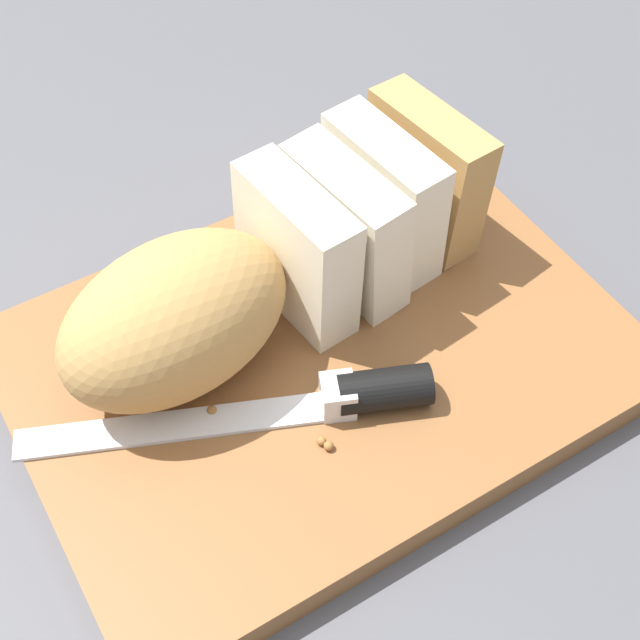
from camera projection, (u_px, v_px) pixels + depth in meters
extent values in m
plane|color=#4C4C51|center=(320.00, 371.00, 0.59)|extent=(3.00, 3.00, 0.00)
cube|color=brown|center=(320.00, 360.00, 0.58)|extent=(0.38, 0.27, 0.02)
ellipsoid|color=tan|center=(175.00, 319.00, 0.53)|extent=(0.16, 0.12, 0.09)
cube|color=#F2E8CC|center=(297.00, 250.00, 0.56)|extent=(0.04, 0.10, 0.09)
cube|color=#F2E8CC|center=(346.00, 227.00, 0.57)|extent=(0.05, 0.10, 0.09)
cube|color=#F2E8CC|center=(383.00, 197.00, 0.59)|extent=(0.04, 0.10, 0.09)
cube|color=tan|center=(424.00, 173.00, 0.61)|extent=(0.05, 0.10, 0.10)
cube|color=silver|center=(178.00, 426.00, 0.53)|extent=(0.19, 0.09, 0.00)
cylinder|color=black|center=(384.00, 389.00, 0.54)|extent=(0.06, 0.05, 0.03)
cube|color=silver|center=(338.00, 396.00, 0.54)|extent=(0.03, 0.03, 0.02)
sphere|color=#996633|center=(321.00, 441.00, 0.53)|extent=(0.01, 0.01, 0.01)
sphere|color=#996633|center=(329.00, 446.00, 0.52)|extent=(0.01, 0.01, 0.01)
sphere|color=#996633|center=(322.00, 386.00, 0.55)|extent=(0.00, 0.00, 0.00)
sphere|color=#996633|center=(212.00, 410.00, 0.54)|extent=(0.01, 0.01, 0.01)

